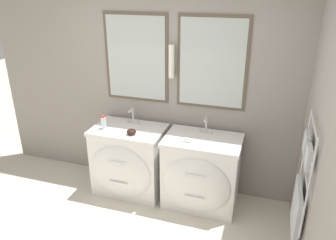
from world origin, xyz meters
TOP-DOWN VIEW (x-y plane):
  - wall_back at (0.00, 1.69)m, footprint 4.81×0.15m
  - wall_right at (1.63, 0.74)m, footprint 0.13×3.49m
  - vanity_left at (-0.39, 1.29)m, footprint 0.88×0.65m
  - vanity_right at (0.54, 1.29)m, footprint 0.88×0.65m
  - faucet_left at (-0.39, 1.47)m, footprint 0.17×0.13m
  - faucet_right at (0.54, 1.47)m, footprint 0.17×0.13m
  - toiletry_bottle at (-0.67, 1.23)m, footprint 0.06×0.06m
  - amenity_bowl at (-0.28, 1.18)m, footprint 0.11×0.11m
  - soap_dish at (0.39, 1.20)m, footprint 0.10×0.07m

SIDE VIEW (x-z plane):
  - vanity_left at x=-0.39m, z-range 0.01..0.88m
  - vanity_right at x=0.54m, z-range 0.01..0.88m
  - soap_dish at x=0.39m, z-range 0.87..0.91m
  - amenity_bowl at x=-0.28m, z-range 0.88..0.94m
  - toiletry_bottle at x=-0.67m, z-range 0.87..1.04m
  - faucet_left at x=-0.39m, z-range 0.87..1.08m
  - faucet_right at x=0.54m, z-range 0.87..1.08m
  - wall_right at x=1.63m, z-range -0.01..2.59m
  - wall_back at x=0.00m, z-range 0.02..2.62m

